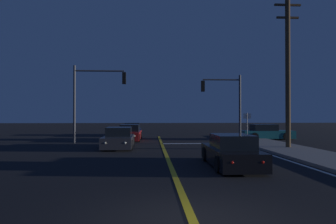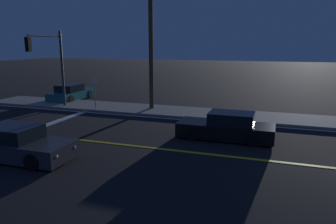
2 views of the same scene
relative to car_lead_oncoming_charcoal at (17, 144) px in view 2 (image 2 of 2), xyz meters
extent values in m
cube|color=gray|center=(10.38, -5.07, -0.51)|extent=(3.20, 32.89, 0.15)
cube|color=gold|center=(2.92, -5.07, -0.58)|extent=(0.20, 31.06, 0.01)
cube|color=white|center=(8.53, -5.07, -0.58)|extent=(0.16, 31.06, 0.01)
cube|color=white|center=(5.85, 2.56, -0.58)|extent=(5.86, 0.50, 0.01)
cube|color=#2D2D33|center=(0.00, -0.07, -0.14)|extent=(1.90, 4.56, 0.68)
cube|color=black|center=(0.00, 0.21, 0.46)|extent=(1.61, 2.11, 0.60)
cylinder|color=black|center=(0.88, -1.46, -0.26)|extent=(0.23, 0.64, 0.64)
cylinder|color=black|center=(-0.84, -1.48, -0.26)|extent=(0.23, 0.64, 0.64)
cylinder|color=black|center=(0.84, 1.35, -0.26)|extent=(0.23, 0.64, 0.64)
sphere|color=#FFF4CC|center=(0.60, -2.27, -0.06)|extent=(0.18, 0.18, 0.18)
sphere|color=#FFF4CC|center=(-0.54, -2.28, -0.06)|extent=(0.18, 0.18, 0.18)
cube|color=black|center=(5.41, -7.60, -0.14)|extent=(1.77, 4.65, 0.68)
cube|color=black|center=(5.41, -7.88, 0.46)|extent=(1.50, 2.15, 0.60)
cylinder|color=black|center=(4.63, -6.16, -0.26)|extent=(0.23, 0.64, 0.64)
cylinder|color=black|center=(6.23, -6.17, -0.26)|extent=(0.23, 0.64, 0.64)
cylinder|color=black|center=(4.60, -9.03, -0.26)|extent=(0.23, 0.64, 0.64)
cylinder|color=black|center=(6.19, -9.05, -0.26)|extent=(0.23, 0.64, 0.64)
sphere|color=#FFF4CC|center=(4.91, -5.34, -0.06)|extent=(0.18, 0.18, 0.18)
sphere|color=#FFF4CC|center=(5.97, -5.35, -0.06)|extent=(0.18, 0.18, 0.18)
sphere|color=red|center=(4.85, -9.86, -0.06)|extent=(0.14, 0.14, 0.14)
sphere|color=red|center=(5.92, -9.87, -0.06)|extent=(0.14, 0.14, 0.14)
cube|color=#195960|center=(12.41, 6.23, -0.14)|extent=(4.57, 1.88, 0.68)
cube|color=black|center=(12.13, 6.23, 0.46)|extent=(2.12, 1.58, 0.60)
cylinder|color=black|center=(13.80, 7.09, -0.26)|extent=(0.64, 0.23, 0.64)
cylinder|color=black|center=(13.83, 5.42, -0.26)|extent=(0.64, 0.23, 0.64)
cylinder|color=black|center=(10.98, 7.04, -0.26)|extent=(0.64, 0.23, 0.64)
cylinder|color=black|center=(11.02, 5.37, -0.26)|extent=(0.64, 0.23, 0.64)
sphere|color=#FFF4CC|center=(14.60, 6.83, -0.06)|extent=(0.18, 0.18, 0.18)
sphere|color=#FFF4CC|center=(14.62, 5.72, -0.06)|extent=(0.18, 0.18, 0.18)
sphere|color=red|center=(10.18, 6.74, -0.06)|extent=(0.14, 0.14, 0.14)
sphere|color=red|center=(10.20, 5.64, -0.06)|extent=(0.14, 0.14, 0.14)
cylinder|color=#38383D|center=(9.58, 4.86, 2.17)|extent=(0.18, 0.18, 5.51)
cylinder|color=#38383D|center=(8.02, 4.86, 4.53)|extent=(3.14, 0.12, 0.12)
cube|color=black|center=(6.45, 4.86, 3.98)|extent=(0.28, 0.28, 0.90)
sphere|color=red|center=(6.45, 4.86, 4.25)|extent=(0.22, 0.22, 0.22)
sphere|color=#4C2D05|center=(6.45, 4.86, 3.98)|extent=(0.22, 0.22, 0.22)
sphere|color=#0A3814|center=(6.45, 4.86, 3.71)|extent=(0.22, 0.22, 0.22)
cylinder|color=#4C3823|center=(10.68, -1.63, 4.25)|extent=(0.30, 0.30, 9.67)
cylinder|color=slate|center=(9.28, 2.06, 0.58)|extent=(0.06, 0.06, 2.32)
cube|color=white|center=(9.28, 2.06, 1.49)|extent=(0.56, 0.09, 0.40)
camera|label=1|loc=(2.07, -20.03, 1.54)|focal=32.30mm
camera|label=2|loc=(-9.46, -9.65, 3.95)|focal=33.32mm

